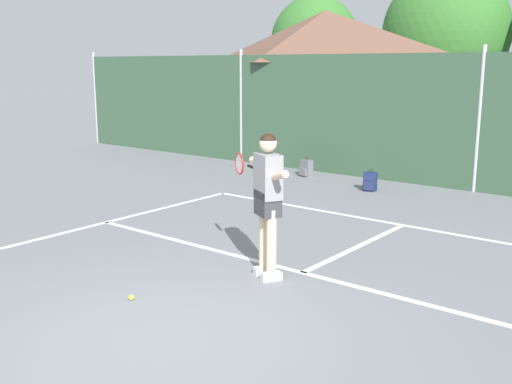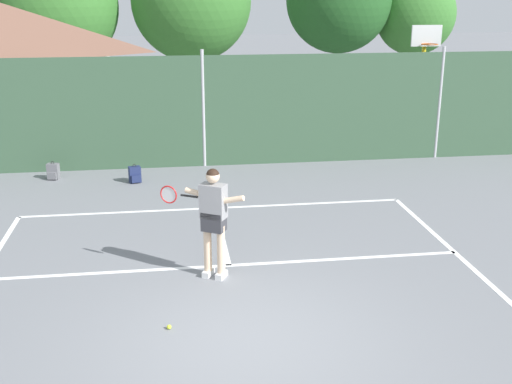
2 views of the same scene
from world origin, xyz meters
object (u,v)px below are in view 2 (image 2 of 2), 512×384
object	(u,v)px
backpack_grey	(53,172)
backpack_navy	(135,175)
tennis_ball	(169,327)
tennis_player	(213,213)
basketball_hoop	(423,68)

from	to	relation	value
backpack_grey	backpack_navy	size ratio (longest dim) A/B	1.00
tennis_ball	tennis_player	bearing A→B (deg)	64.78
basketball_hoop	backpack_grey	distance (m)	10.84
tennis_ball	basketball_hoop	bearing A→B (deg)	52.70
tennis_player	tennis_ball	distance (m)	2.07
backpack_navy	tennis_ball	bearing A→B (deg)	-84.06
tennis_ball	backpack_navy	distance (m)	7.26
tennis_player	backpack_navy	bearing A→B (deg)	105.01
basketball_hoop	backpack_grey	bearing A→B (deg)	-168.01
tennis_player	tennis_ball	size ratio (longest dim) A/B	28.10
tennis_player	backpack_navy	world-z (taller)	tennis_player
basketball_hoop	tennis_ball	distance (m)	12.77
tennis_ball	backpack_grey	size ratio (longest dim) A/B	0.14
tennis_player	backpack_grey	distance (m)	7.18
tennis_player	tennis_ball	world-z (taller)	tennis_player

